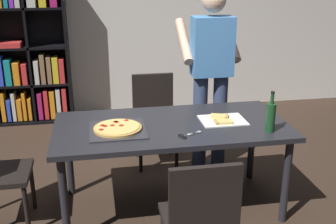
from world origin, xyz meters
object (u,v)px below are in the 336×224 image
(chair_far_side, at_px, (154,113))
(dining_table, at_px, (171,132))
(chair_near_camera, at_px, (200,216))
(wine_bottle, at_px, (271,117))
(bookshelf, at_px, (12,52))
(pepperoni_pizza_on_tray, at_px, (118,129))
(person_serving_pizza, at_px, (211,70))
(kitchen_scissors, at_px, (187,135))

(chair_far_side, bearing_deg, dining_table, -90.00)
(chair_near_camera, relative_size, wine_bottle, 2.85)
(chair_near_camera, distance_m, bookshelf, 3.69)
(chair_near_camera, relative_size, pepperoni_pizza_on_tray, 2.11)
(chair_near_camera, xyz_separation_m, person_serving_pizza, (0.52, 1.64, 0.49))
(person_serving_pizza, bearing_deg, dining_table, -126.06)
(bookshelf, relative_size, kitchen_scissors, 9.89)
(person_serving_pizza, bearing_deg, chair_far_side, 156.97)
(dining_table, relative_size, chair_near_camera, 2.04)
(dining_table, distance_m, bookshelf, 2.86)
(bookshelf, bearing_deg, chair_far_side, -42.34)
(dining_table, height_order, kitchen_scissors, kitchen_scissors)
(wine_bottle, xyz_separation_m, kitchen_scissors, (-0.64, 0.02, -0.11))
(kitchen_scissors, bearing_deg, pepperoni_pizza_on_tray, 158.18)
(bookshelf, relative_size, wine_bottle, 6.17)
(bookshelf, height_order, wine_bottle, bookshelf)
(chair_far_side, distance_m, wine_bottle, 1.44)
(chair_near_camera, height_order, bookshelf, bookshelf)
(dining_table, distance_m, kitchen_scissors, 0.27)
(dining_table, xyz_separation_m, person_serving_pizza, (0.52, 0.71, 0.32))
(chair_far_side, height_order, bookshelf, bookshelf)
(chair_far_side, distance_m, person_serving_pizza, 0.74)
(chair_near_camera, bearing_deg, kitchen_scissors, 84.31)
(chair_near_camera, relative_size, kitchen_scissors, 4.57)
(person_serving_pizza, distance_m, kitchen_scissors, 1.09)
(dining_table, bearing_deg, person_serving_pizza, 53.94)
(pepperoni_pizza_on_tray, bearing_deg, person_serving_pizza, 39.07)
(chair_near_camera, xyz_separation_m, wine_bottle, (0.71, 0.65, 0.36))
(chair_near_camera, height_order, kitchen_scissors, chair_near_camera)
(kitchen_scissors, bearing_deg, dining_table, 104.89)
(dining_table, bearing_deg, wine_bottle, -21.47)
(wine_bottle, bearing_deg, kitchen_scissors, 177.88)
(dining_table, xyz_separation_m, kitchen_scissors, (0.07, -0.25, 0.08))
(pepperoni_pizza_on_tray, relative_size, wine_bottle, 1.35)
(kitchen_scissors, bearing_deg, chair_far_side, 93.26)
(chair_near_camera, height_order, wine_bottle, wine_bottle)
(chair_near_camera, relative_size, chair_far_side, 1.00)
(dining_table, relative_size, kitchen_scissors, 9.33)
(pepperoni_pizza_on_tray, bearing_deg, wine_bottle, -11.08)
(dining_table, height_order, person_serving_pizza, person_serving_pizza)
(person_serving_pizza, distance_m, pepperoni_pizza_on_tray, 1.24)
(dining_table, relative_size, chair_far_side, 2.04)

